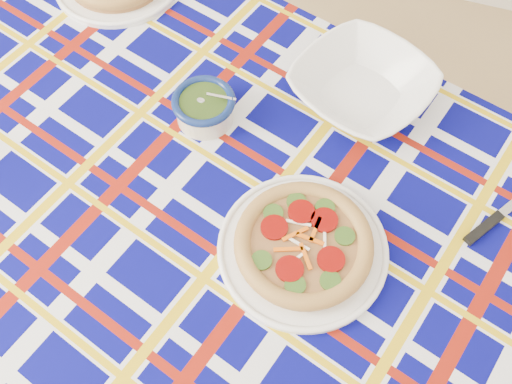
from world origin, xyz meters
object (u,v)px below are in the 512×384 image
(dining_table, at_px, (222,210))
(main_focaccia_plate, at_px, (304,244))
(serving_bowl, at_px, (362,86))
(pesto_bowl, at_px, (204,106))

(dining_table, xyz_separation_m, main_focaccia_plate, (0.17, -0.06, 0.10))
(dining_table, height_order, serving_bowl, serving_bowl)
(dining_table, relative_size, main_focaccia_plate, 5.67)
(serving_bowl, bearing_deg, pesto_bowl, -151.76)
(main_focaccia_plate, distance_m, pesto_bowl, 0.33)
(dining_table, bearing_deg, serving_bowl, 74.43)
(pesto_bowl, relative_size, serving_bowl, 0.47)
(dining_table, relative_size, serving_bowl, 6.51)
(main_focaccia_plate, bearing_deg, dining_table, 159.42)
(dining_table, relative_size, pesto_bowl, 14.00)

